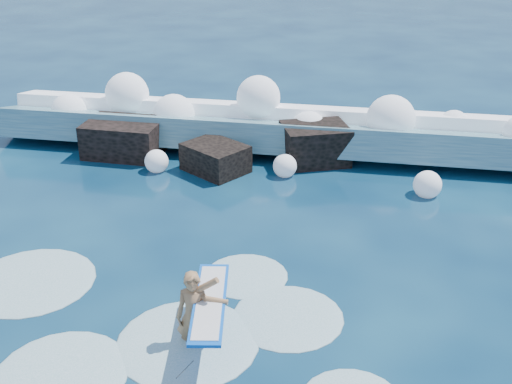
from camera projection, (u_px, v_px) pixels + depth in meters
The scene contains 6 objects.
ground at pixel (167, 280), 13.20m from camera, with size 200.00×200.00×0.00m, color #07213D.
breaking_wave at pixel (282, 131), 19.76m from camera, with size 17.58×2.76×1.52m.
rock_cluster at pixel (209, 147), 18.89m from camera, with size 7.97×3.23×1.30m.
surfer_with_board at pixel (197, 313), 11.10m from camera, with size 1.08×2.92×1.73m.
wave_spray at pixel (270, 116), 19.51m from camera, with size 14.99×4.24×2.19m.
surf_foam at pixel (150, 323), 11.89m from camera, with size 8.81×5.48×0.13m.
Camera 1 is at (3.78, -10.65, 7.30)m, focal length 45.00 mm.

